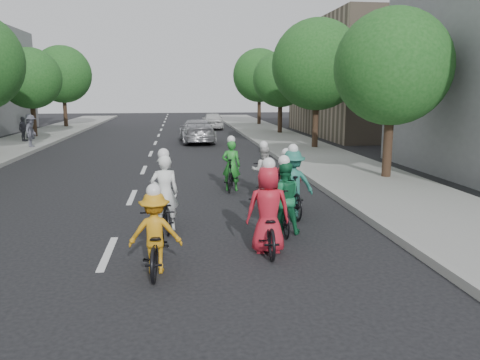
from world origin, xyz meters
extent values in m
plane|color=black|center=(0.00, 0.00, 0.00)|extent=(120.00, 120.00, 0.00)
cube|color=gray|center=(8.00, 10.00, 0.07)|extent=(4.00, 80.00, 0.15)
cube|color=#999993|center=(6.05, 10.00, 0.09)|extent=(0.18, 80.00, 0.18)
cube|color=gray|center=(16.00, 24.00, 4.00)|extent=(10.00, 14.00, 8.00)
cylinder|color=black|center=(-8.20, 24.00, 1.14)|extent=(0.32, 0.32, 2.27)
sphere|color=#1B511B|center=(-8.20, 24.00, 3.97)|extent=(4.00, 4.00, 4.00)
cylinder|color=black|center=(-8.20, 33.00, 1.24)|extent=(0.32, 0.32, 2.48)
sphere|color=#1B511B|center=(-8.20, 33.00, 4.53)|extent=(4.80, 4.80, 4.80)
cylinder|color=black|center=(8.80, 6.60, 1.14)|extent=(0.32, 0.32, 2.27)
sphere|color=#1B511B|center=(8.80, 6.60, 3.97)|extent=(4.00, 4.00, 4.00)
cylinder|color=black|center=(8.80, 15.60, 1.24)|extent=(0.32, 0.32, 2.48)
sphere|color=#1B511B|center=(8.80, 15.60, 4.53)|extent=(4.80, 4.80, 4.80)
cylinder|color=black|center=(8.80, 24.60, 1.14)|extent=(0.32, 0.32, 2.27)
sphere|color=#1B511B|center=(8.80, 24.60, 3.97)|extent=(4.00, 4.00, 4.00)
cylinder|color=black|center=(8.80, 33.60, 1.24)|extent=(0.32, 0.32, 2.48)
sphere|color=#1B511B|center=(8.80, 33.60, 4.53)|extent=(4.80, 4.80, 4.80)
imported|color=black|center=(1.10, 1.57, 0.45)|extent=(0.76, 1.75, 0.89)
imported|color=white|center=(1.10, 1.47, 0.88)|extent=(0.68, 0.48, 1.75)
sphere|color=white|center=(1.10, 1.47, 1.77)|extent=(0.26, 0.26, 0.26)
imported|color=black|center=(3.74, 0.97, 0.53)|extent=(0.57, 1.77, 1.05)
imported|color=#186F41|center=(3.74, 0.87, 0.82)|extent=(0.82, 0.65, 1.63)
sphere|color=white|center=(3.74, 0.87, 1.65)|extent=(0.26, 0.26, 0.26)
imported|color=black|center=(1.00, -0.99, 0.48)|extent=(0.72, 1.85, 0.96)
imported|color=orange|center=(1.00, -1.09, 0.73)|extent=(0.96, 0.58, 1.45)
sphere|color=white|center=(1.00, -1.09, 1.47)|extent=(0.26, 0.26, 0.26)
imported|color=black|center=(4.28, 3.07, 0.56)|extent=(0.82, 1.92, 1.12)
imported|color=#BF4351|center=(4.28, 2.97, 0.76)|extent=(0.94, 0.51, 1.53)
sphere|color=white|center=(4.28, 2.97, 1.55)|extent=(0.26, 0.26, 0.26)
imported|color=black|center=(3.17, -0.21, 0.49)|extent=(0.74, 1.89, 0.97)
imported|color=red|center=(3.17, -0.31, 0.88)|extent=(0.89, 0.60, 1.76)
sphere|color=white|center=(3.17, -0.31, 1.78)|extent=(0.26, 0.26, 0.26)
imported|color=black|center=(3.09, 5.70, 0.53)|extent=(0.83, 1.82, 1.06)
imported|color=#278F2D|center=(3.09, 5.60, 0.81)|extent=(0.66, 0.50, 1.63)
sphere|color=white|center=(3.09, 5.60, 1.65)|extent=(0.26, 0.26, 0.26)
imported|color=black|center=(4.00, 4.89, 0.46)|extent=(0.93, 1.83, 0.92)
imported|color=silver|center=(4.00, 4.79, 0.76)|extent=(0.84, 0.71, 1.53)
sphere|color=white|center=(4.00, 4.79, 1.55)|extent=(0.26, 0.26, 0.26)
imported|color=black|center=(4.27, 2.33, 0.55)|extent=(0.62, 1.87, 1.11)
imported|color=#257162|center=(4.27, 2.23, 0.86)|extent=(1.14, 0.70, 1.72)
sphere|color=white|center=(4.27, 2.23, 1.74)|extent=(0.26, 0.26, 0.26)
imported|color=#A7A7AC|center=(2.56, 19.90, 0.72)|extent=(2.25, 5.05, 1.44)
imported|color=silver|center=(4.27, 30.20, 0.70)|extent=(1.69, 4.12, 1.40)
imported|color=#4F505C|center=(-6.53, 17.61, 1.02)|extent=(0.69, 1.15, 1.74)
imported|color=#454550|center=(-7.89, 20.69, 0.89)|extent=(0.51, 0.92, 1.49)
imported|color=#545562|center=(-7.87, 21.89, 0.94)|extent=(0.52, 0.79, 1.59)
camera|label=1|loc=(1.46, -9.10, 3.18)|focal=35.00mm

